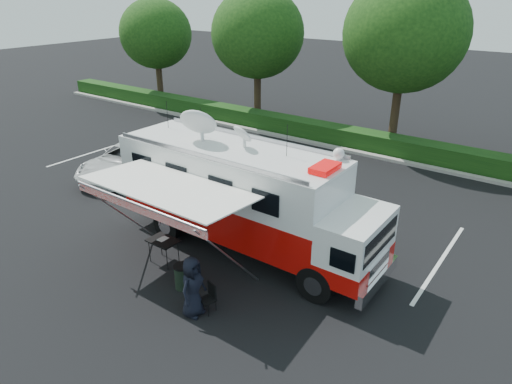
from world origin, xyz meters
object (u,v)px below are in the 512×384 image
folding_table (163,241)px  trash_bin (183,277)px  white_suv (130,175)px  command_truck (245,197)px

folding_table → trash_bin: size_ratio=1.27×
white_suv → trash_bin: 9.54m
command_truck → trash_bin: (-0.11, -2.85, -1.50)m
command_truck → trash_bin: command_truck is taller
command_truck → folding_table: bearing=-125.0°
folding_table → trash_bin: (1.44, -0.63, -0.38)m
folding_table → white_suv: bearing=148.0°
folding_table → trash_bin: bearing=-23.6°
command_truck → folding_table: size_ratio=9.55×
white_suv → trash_bin: trash_bin is taller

